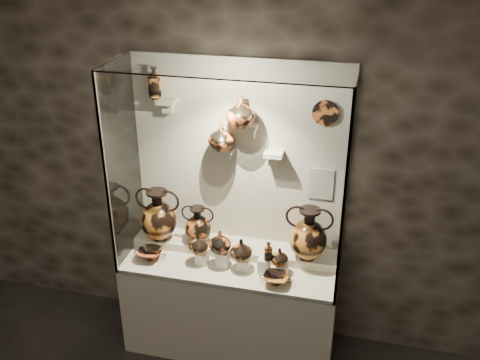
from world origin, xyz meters
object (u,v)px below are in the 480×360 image
object	(u,v)px
amphora_left	(158,215)
ovoid_vase_b	(241,112)
kylix_right	(276,278)
amphora_mid	(198,225)
jug_a	(198,244)
jug_c	(241,250)
jug_b	(220,242)
amphora_right	(309,234)
lekythos_small	(268,250)
kylix_left	(150,254)
jug_e	(279,257)
lekythos_tall	(154,81)
ovoid_vase_a	(221,137)

from	to	relation	value
amphora_left	ovoid_vase_b	distance (m)	1.13
amphora_left	kylix_right	distance (m)	1.10
amphora_mid	jug_a	distance (m)	0.21
amphora_left	jug_c	size ratio (longest dim) A/B	2.46
jug_b	ovoid_vase_b	xyz separation A→B (m)	(0.11, 0.23, 0.98)
amphora_right	jug_c	distance (m)	0.53
jug_b	ovoid_vase_b	world-z (taller)	ovoid_vase_b
amphora_left	lekythos_small	world-z (taller)	amphora_left
amphora_mid	jug_b	xyz separation A→B (m)	(0.24, -0.19, -0.01)
amphora_mid	jug_a	size ratio (longest dim) A/B	1.98
kylix_right	kylix_left	bearing A→B (deg)	157.29
amphora_left	amphora_mid	bearing A→B (deg)	24.37
jug_e	kylix_right	world-z (taller)	jug_e
kylix_left	lekythos_tall	distance (m)	1.36
jug_b	kylix_right	size ratio (longest dim) A/B	0.75
jug_b	lekythos_small	bearing A→B (deg)	14.85
kylix_left	lekythos_tall	bearing A→B (deg)	79.78
kylix_left	lekythos_tall	xyz separation A→B (m)	(0.00, 0.33, 1.32)
amphora_right	kylix_right	distance (m)	0.43
lekythos_small	ovoid_vase_b	bearing A→B (deg)	140.91
jug_e	ovoid_vase_a	size ratio (longest dim) A/B	0.67
jug_c	lekythos_tall	xyz separation A→B (m)	(-0.74, 0.30, 1.19)
jug_a	kylix_right	size ratio (longest dim) A/B	0.68
kylix_left	jug_c	bearing A→B (deg)	-6.78
ovoid_vase_a	ovoid_vase_b	xyz separation A→B (m)	(0.15, -0.01, 0.21)
jug_b	kylix_left	world-z (taller)	jug_b
amphora_mid	kylix_left	bearing A→B (deg)	-141.56
lekythos_small	lekythos_tall	size ratio (longest dim) A/B	0.67
jug_c	kylix_right	size ratio (longest dim) A/B	0.75
lekythos_tall	ovoid_vase_a	xyz separation A→B (m)	(0.52, -0.05, -0.38)
amphora_left	jug_e	world-z (taller)	amphora_left
ovoid_vase_a	jug_a	bearing A→B (deg)	-92.79
amphora_mid	lekythos_tall	xyz separation A→B (m)	(-0.33, 0.10, 1.14)
jug_b	jug_e	world-z (taller)	jug_b
jug_e	ovoid_vase_b	size ratio (longest dim) A/B	0.62
lekythos_small	jug_b	bearing A→B (deg)	-179.27
amphora_mid	lekythos_small	xyz separation A→B (m)	(0.62, -0.20, -0.02)
kylix_left	ovoid_vase_b	distance (m)	1.36
jug_e	lekythos_tall	world-z (taller)	lekythos_tall
ovoid_vase_b	lekythos_small	bearing A→B (deg)	-52.25
amphora_mid	lekythos_tall	distance (m)	1.19
kylix_right	ovoid_vase_a	xyz separation A→B (m)	(-0.51, 0.37, 0.94)
jug_c	ovoid_vase_a	size ratio (longest dim) A/B	0.86
ovoid_vase_a	lekythos_tall	bearing A→B (deg)	-160.76
kylix_right	ovoid_vase_a	bearing A→B (deg)	125.88
jug_a	amphora_right	bearing A→B (deg)	0.55
amphora_right	lekythos_tall	xyz separation A→B (m)	(-1.23, 0.12, 1.08)
amphora_mid	ovoid_vase_a	size ratio (longest dim) A/B	1.54
amphora_mid	lekythos_small	world-z (taller)	amphora_mid
amphora_right	kylix_left	distance (m)	1.27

